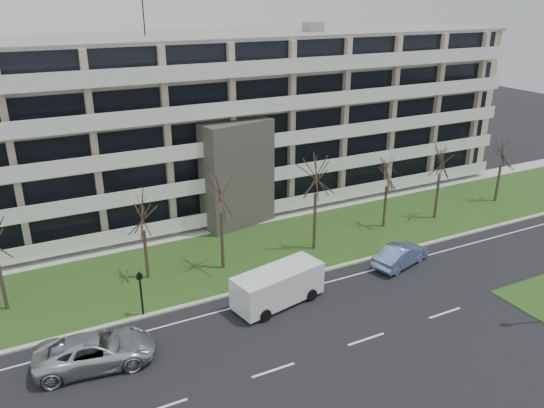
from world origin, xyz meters
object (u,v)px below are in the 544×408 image
silver_pickup (95,351)px  pedestrian_signal (141,288)px  white_van (279,283)px  blue_sedan (401,255)px

silver_pickup → pedestrian_signal: pedestrian_signal is taller
silver_pickup → pedestrian_signal: bearing=-36.5°
silver_pickup → white_van: (11.56, 1.07, 0.53)m
white_van → blue_sedan: bearing=-9.0°
pedestrian_signal → blue_sedan: bearing=-26.0°
silver_pickup → pedestrian_signal: (3.36, 3.43, 1.09)m
silver_pickup → white_van: size_ratio=0.98×
blue_sedan → white_van: white_van is taller
silver_pickup → blue_sedan: 21.88m
blue_sedan → white_van: 10.29m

